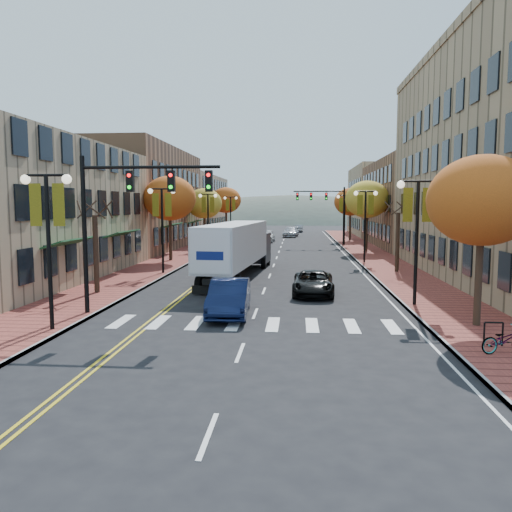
% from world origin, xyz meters
% --- Properties ---
extents(ground, '(200.00, 200.00, 0.00)m').
position_xyz_m(ground, '(0.00, 0.00, 0.00)').
color(ground, black).
rests_on(ground, ground).
extents(sidewalk_left, '(4.00, 85.00, 0.15)m').
position_xyz_m(sidewalk_left, '(-9.00, 32.50, 0.07)').
color(sidewalk_left, brown).
rests_on(sidewalk_left, ground).
extents(sidewalk_right, '(4.00, 85.00, 0.15)m').
position_xyz_m(sidewalk_right, '(9.00, 32.50, 0.07)').
color(sidewalk_right, brown).
rests_on(sidewalk_right, ground).
extents(building_left_near, '(12.00, 22.00, 9.00)m').
position_xyz_m(building_left_near, '(-17.00, 13.00, 4.50)').
color(building_left_near, '#9E8966').
rests_on(building_left_near, ground).
extents(building_left_mid, '(12.00, 24.00, 11.00)m').
position_xyz_m(building_left_mid, '(-17.00, 36.00, 5.50)').
color(building_left_mid, brown).
rests_on(building_left_mid, ground).
extents(building_left_far, '(12.00, 26.00, 9.50)m').
position_xyz_m(building_left_far, '(-17.00, 61.00, 4.75)').
color(building_left_far, '#9E8966').
rests_on(building_left_far, ground).
extents(building_right_mid, '(15.00, 24.00, 10.00)m').
position_xyz_m(building_right_mid, '(18.50, 42.00, 5.00)').
color(building_right_mid, brown).
rests_on(building_right_mid, ground).
extents(building_right_far, '(15.00, 20.00, 11.00)m').
position_xyz_m(building_right_far, '(18.50, 64.00, 5.50)').
color(building_right_far, '#9E8966').
rests_on(building_right_far, ground).
extents(tree_left_a, '(0.28, 0.28, 4.20)m').
position_xyz_m(tree_left_a, '(-9.00, 8.00, 2.25)').
color(tree_left_a, '#382619').
rests_on(tree_left_a, sidewalk_left).
extents(tree_left_b, '(4.48, 4.48, 7.21)m').
position_xyz_m(tree_left_b, '(-9.00, 24.00, 5.45)').
color(tree_left_b, '#382619').
rests_on(tree_left_b, sidewalk_left).
extents(tree_left_c, '(4.16, 4.16, 6.69)m').
position_xyz_m(tree_left_c, '(-9.00, 40.00, 5.05)').
color(tree_left_c, '#382619').
rests_on(tree_left_c, sidewalk_left).
extents(tree_left_d, '(4.61, 4.61, 7.42)m').
position_xyz_m(tree_left_d, '(-9.00, 58.00, 5.60)').
color(tree_left_d, '#382619').
rests_on(tree_left_d, sidewalk_left).
extents(tree_right_a, '(4.16, 4.16, 6.69)m').
position_xyz_m(tree_right_a, '(9.00, 2.00, 5.05)').
color(tree_right_a, '#382619').
rests_on(tree_right_a, sidewalk_right).
extents(tree_right_b, '(0.28, 0.28, 4.20)m').
position_xyz_m(tree_right_b, '(9.00, 18.00, 2.25)').
color(tree_right_b, '#382619').
rests_on(tree_right_b, sidewalk_right).
extents(tree_right_c, '(4.48, 4.48, 7.21)m').
position_xyz_m(tree_right_c, '(9.00, 34.00, 5.45)').
color(tree_right_c, '#382619').
rests_on(tree_right_c, sidewalk_right).
extents(tree_right_d, '(4.35, 4.35, 7.00)m').
position_xyz_m(tree_right_d, '(9.00, 50.00, 5.29)').
color(tree_right_d, '#382619').
rests_on(tree_right_d, sidewalk_right).
extents(lamp_left_a, '(1.96, 0.36, 6.05)m').
position_xyz_m(lamp_left_a, '(-7.50, 0.00, 4.29)').
color(lamp_left_a, black).
rests_on(lamp_left_a, ground).
extents(lamp_left_b, '(1.96, 0.36, 6.05)m').
position_xyz_m(lamp_left_b, '(-7.50, 16.00, 4.29)').
color(lamp_left_b, black).
rests_on(lamp_left_b, ground).
extents(lamp_left_c, '(1.96, 0.36, 6.05)m').
position_xyz_m(lamp_left_c, '(-7.50, 34.00, 4.29)').
color(lamp_left_c, black).
rests_on(lamp_left_c, ground).
extents(lamp_left_d, '(1.96, 0.36, 6.05)m').
position_xyz_m(lamp_left_d, '(-7.50, 52.00, 4.29)').
color(lamp_left_d, black).
rests_on(lamp_left_d, ground).
extents(lamp_right_a, '(1.96, 0.36, 6.05)m').
position_xyz_m(lamp_right_a, '(7.50, 6.00, 4.29)').
color(lamp_right_a, black).
rests_on(lamp_right_a, ground).
extents(lamp_right_b, '(1.96, 0.36, 6.05)m').
position_xyz_m(lamp_right_b, '(7.50, 24.00, 4.29)').
color(lamp_right_b, black).
rests_on(lamp_right_b, ground).
extents(lamp_right_c, '(1.96, 0.36, 6.05)m').
position_xyz_m(lamp_right_c, '(7.50, 42.00, 4.29)').
color(lamp_right_c, black).
rests_on(lamp_right_c, ground).
extents(traffic_mast_near, '(6.10, 0.35, 7.00)m').
position_xyz_m(traffic_mast_near, '(-5.48, 3.00, 4.92)').
color(traffic_mast_near, black).
rests_on(traffic_mast_near, ground).
extents(traffic_mast_far, '(6.10, 0.34, 7.00)m').
position_xyz_m(traffic_mast_far, '(5.48, 42.00, 4.92)').
color(traffic_mast_far, black).
rests_on(traffic_mast_far, ground).
extents(semi_truck, '(3.65, 14.97, 3.70)m').
position_xyz_m(semi_truck, '(-2.08, 15.03, 2.17)').
color(semi_truck, black).
rests_on(semi_truck, ground).
extents(navy_sedan, '(1.91, 4.89, 1.59)m').
position_xyz_m(navy_sedan, '(-1.13, 3.66, 0.79)').
color(navy_sedan, black).
rests_on(navy_sedan, ground).
extents(black_suv, '(2.32, 4.79, 1.31)m').
position_xyz_m(black_suv, '(2.76, 9.02, 0.66)').
color(black_suv, black).
rests_on(black_suv, ground).
extents(car_far_white, '(2.13, 4.87, 1.63)m').
position_xyz_m(car_far_white, '(-2.09, 47.50, 0.82)').
color(car_far_white, silver).
rests_on(car_far_white, ground).
extents(car_far_silver, '(2.62, 5.32, 1.49)m').
position_xyz_m(car_far_silver, '(0.92, 58.40, 0.74)').
color(car_far_silver, '#ACACB4').
rests_on(car_far_silver, ground).
extents(car_far_oncoming, '(1.42, 3.96, 1.30)m').
position_xyz_m(car_far_oncoming, '(2.23, 72.12, 0.65)').
color(car_far_oncoming, '#9C9DA4').
rests_on(car_far_oncoming, ground).
extents(bicycle, '(1.77, 1.05, 0.88)m').
position_xyz_m(bicycle, '(8.53, -1.84, 0.59)').
color(bicycle, gray).
rests_on(bicycle, sidewalk_right).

